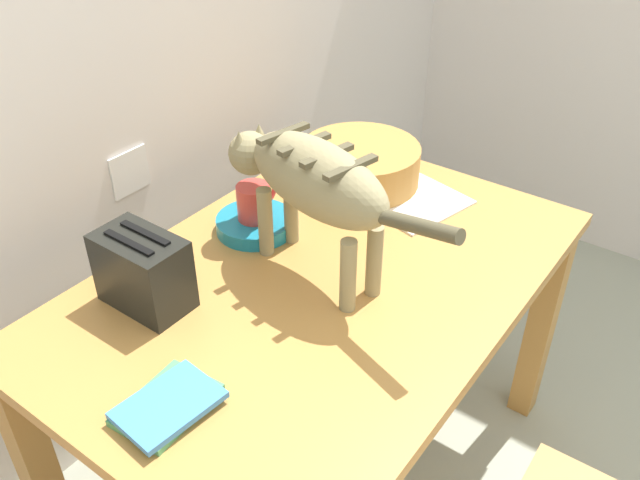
% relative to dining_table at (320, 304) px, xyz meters
% --- Properties ---
extents(wall_rear, '(4.23, 0.11, 2.50)m').
position_rel_dining_table_xyz_m(wall_rear, '(-0.14, 0.67, 0.60)').
color(wall_rear, silver).
rests_on(wall_rear, ground_plane).
extents(dining_table, '(1.30, 0.86, 0.74)m').
position_rel_dining_table_xyz_m(dining_table, '(0.00, 0.00, 0.00)').
color(dining_table, '#B9813E').
rests_on(dining_table, ground_plane).
extents(cat, '(0.22, 0.67, 0.34)m').
position_rel_dining_table_xyz_m(cat, '(0.01, 0.03, 0.33)').
color(cat, '#93865D').
rests_on(cat, dining_table).
extents(saucer_bowl, '(0.20, 0.20, 0.04)m').
position_rel_dining_table_xyz_m(saucer_bowl, '(0.06, 0.25, 0.11)').
color(saucer_bowl, teal).
rests_on(saucer_bowl, dining_table).
extents(coffee_mug, '(0.13, 0.09, 0.09)m').
position_rel_dining_table_xyz_m(coffee_mug, '(0.06, 0.25, 0.17)').
color(coffee_mug, '#D03F39').
rests_on(coffee_mug, saucer_bowl).
extents(magazine, '(0.30, 0.28, 0.01)m').
position_rel_dining_table_xyz_m(magazine, '(0.42, -0.02, 0.09)').
color(magazine, silver).
rests_on(magazine, dining_table).
extents(book_stack, '(0.20, 0.16, 0.03)m').
position_rel_dining_table_xyz_m(book_stack, '(-0.49, -0.02, 0.10)').
color(book_stack, '#4C9860').
rests_on(book_stack, dining_table).
extents(wicker_basket, '(0.34, 0.34, 0.12)m').
position_rel_dining_table_xyz_m(wicker_basket, '(0.42, 0.17, 0.15)').
color(wicker_basket, '#B47F3D').
rests_on(wicker_basket, dining_table).
extents(toaster, '(0.12, 0.20, 0.18)m').
position_rel_dining_table_xyz_m(toaster, '(-0.30, 0.25, 0.17)').
color(toaster, black).
rests_on(toaster, dining_table).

